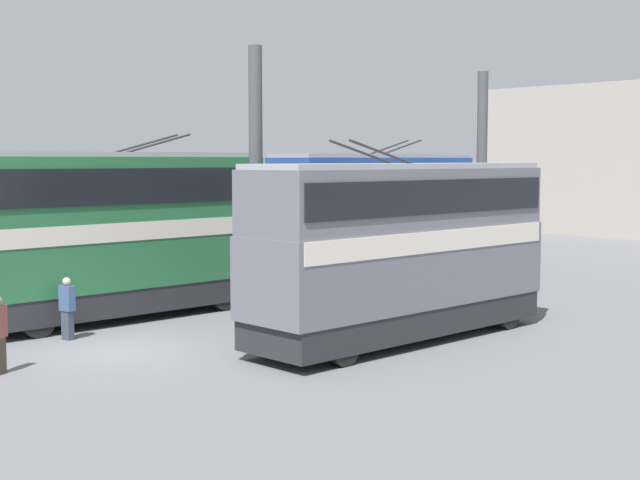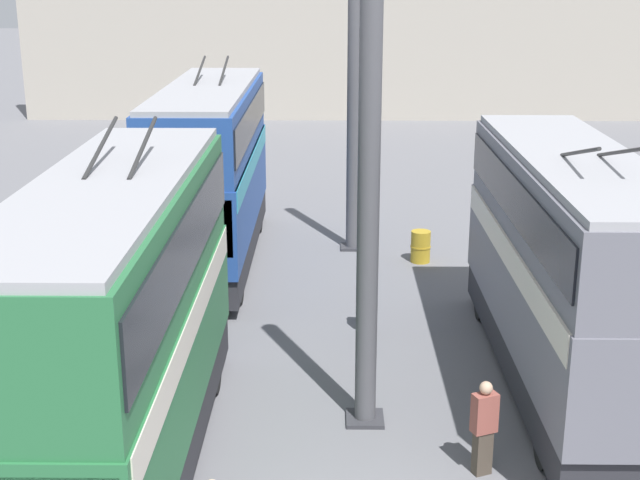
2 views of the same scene
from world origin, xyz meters
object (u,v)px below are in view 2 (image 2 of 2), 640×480
Objects in this scene: bus_left_near at (570,257)px; bus_right_mid at (115,316)px; person_by_left_row at (484,425)px; oil_drum at (421,246)px; person_aisle_midway at (369,299)px; bus_right_far at (209,164)px.

bus_right_mid reaches higher than bus_left_near.
person_by_left_row reaches higher than oil_drum.
person_by_left_row is (-3.53, 2.21, -1.84)m from bus_left_near.
bus_left_near reaches higher than person_by_left_row.
bus_left_near is 1.03× the size of bus_right_mid.
person_aisle_midway is at bearing -34.96° from bus_right_mid.
bus_left_near is at bearing -133.59° from bus_right_far.
bus_right_far reaches higher than person_by_left_row.
bus_left_near is at bearing -164.81° from oil_drum.
person_aisle_midway is (-5.31, -4.37, -2.06)m from bus_right_far.
bus_left_near is at bearing -65.94° from bus_right_mid.
bus_left_near is 5.95× the size of person_aisle_midway.
person_aisle_midway is 6.32m from person_by_left_row.
person_aisle_midway is (2.56, 3.89, -1.88)m from bus_left_near.
person_by_left_row is at bearing 179.76° from oil_drum.
bus_left_near is 1.03× the size of bus_right_far.
oil_drum is at bearing 15.19° from bus_left_near.
bus_right_mid is 5.78× the size of person_aisle_midway.
person_by_left_row is at bearing 148.03° from bus_left_near.
bus_right_mid reaches higher than oil_drum.
bus_right_mid is 11.56m from bus_right_far.
person_by_left_row is at bearing -152.02° from bus_right_far.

